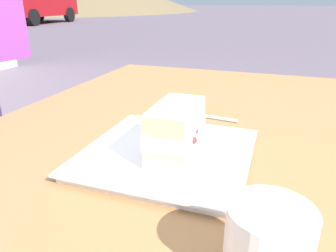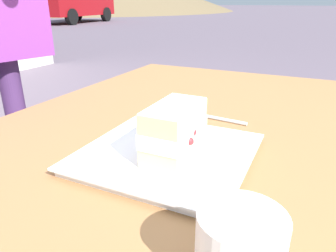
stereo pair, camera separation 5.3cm
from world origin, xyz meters
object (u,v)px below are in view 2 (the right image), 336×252
parked_car_far (33,5)px  cake_slice (174,131)px  dessert_plate (168,154)px  coffee_cup (239,252)px  patio_table (223,172)px  parked_car_near (74,4)px  dessert_fork (207,116)px

parked_car_far → cake_slice: bearing=-132.1°
dessert_plate → coffee_cup: size_ratio=3.34×
dessert_plate → cake_slice: bearing=-129.7°
dessert_plate → cake_slice: 0.06m
dessert_plate → patio_table: bearing=-23.8°
patio_table → dessert_plate: 0.19m
dessert_plate → parked_car_near: 15.80m
cake_slice → dessert_fork: bearing=5.5°
cake_slice → parked_car_far: parked_car_far is taller
dessert_fork → parked_car_far: bearing=48.4°
dessert_plate → parked_car_far: 21.01m
parked_car_near → cake_slice: bearing=-138.4°
patio_table → coffee_cup: size_ratio=14.82×
parked_car_far → coffee_cup: bearing=-132.2°
dessert_fork → coffee_cup: coffee_cup is taller
patio_table → parked_car_near: bearing=42.2°
parked_car_far → dessert_plate: bearing=-132.1°
patio_table → parked_car_far: size_ratio=0.28×
patio_table → parked_car_near: 15.74m
cake_slice → parked_car_far: bearing=47.9°
patio_table → dessert_plate: size_ratio=4.44×
dessert_plate → parked_car_near: size_ratio=0.06×
patio_table → parked_car_near: parked_car_near is taller
cake_slice → coffee_cup: cake_slice is taller
dessert_plate → cake_slice: size_ratio=2.19×
patio_table → parked_car_near: size_ratio=0.28×
patio_table → coffee_cup: coffee_cup is taller
patio_table → parked_car_near: (11.67, 10.56, 0.22)m
cake_slice → parked_car_near: size_ratio=0.03×
patio_table → dessert_fork: (0.08, 0.07, 0.09)m
coffee_cup → dessert_plate: bearing=39.1°
parked_car_near → parked_car_far: (2.27, 5.10, -0.08)m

